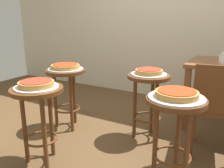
% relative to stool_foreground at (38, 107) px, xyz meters
% --- Properties ---
extents(ground_plane, '(6.00, 6.00, 0.00)m').
position_rel_stool_foreground_xyz_m(ground_plane, '(0.27, 0.63, -0.50)').
color(ground_plane, brown).
extents(stool_foreground, '(0.42, 0.42, 0.67)m').
position_rel_stool_foreground_xyz_m(stool_foreground, '(0.00, 0.00, 0.00)').
color(stool_foreground, '#5B3319').
rests_on(stool_foreground, ground_plane).
extents(serving_plate_foreground, '(0.35, 0.35, 0.01)m').
position_rel_stool_foreground_xyz_m(serving_plate_foreground, '(0.00, 0.00, 0.17)').
color(serving_plate_foreground, white).
rests_on(serving_plate_foreground, stool_foreground).
extents(pizza_foreground, '(0.28, 0.28, 0.05)m').
position_rel_stool_foreground_xyz_m(pizza_foreground, '(0.00, 0.00, 0.20)').
color(pizza_foreground, '#B78442').
rests_on(pizza_foreground, serving_plate_foreground).
extents(stool_middle, '(0.42, 0.42, 0.67)m').
position_rel_stool_foreground_xyz_m(stool_middle, '(1.03, 0.29, 0.00)').
color(stool_middle, '#5B3319').
rests_on(stool_middle, ground_plane).
extents(serving_plate_middle, '(0.39, 0.39, 0.01)m').
position_rel_stool_foreground_xyz_m(serving_plate_middle, '(1.03, 0.29, 0.17)').
color(serving_plate_middle, silver).
rests_on(serving_plate_middle, stool_middle).
extents(pizza_middle, '(0.29, 0.29, 0.05)m').
position_rel_stool_foreground_xyz_m(pizza_middle, '(1.03, 0.29, 0.20)').
color(pizza_middle, '#B78442').
rests_on(pizza_middle, serving_plate_middle).
extents(stool_leftside, '(0.42, 0.42, 0.67)m').
position_rel_stool_foreground_xyz_m(stool_leftside, '(-0.26, 0.66, 0.00)').
color(stool_leftside, '#5B3319').
rests_on(stool_leftside, ground_plane).
extents(serving_plate_leftside, '(0.37, 0.37, 0.01)m').
position_rel_stool_foreground_xyz_m(serving_plate_leftside, '(-0.26, 0.66, 0.17)').
color(serving_plate_leftside, silver).
rests_on(serving_plate_leftside, stool_leftside).
extents(pizza_leftside, '(0.30, 0.30, 0.05)m').
position_rel_stool_foreground_xyz_m(pizza_leftside, '(-0.26, 0.66, 0.20)').
color(pizza_leftside, '#B78442').
rests_on(pizza_leftside, serving_plate_leftside).
extents(stool_rear, '(0.42, 0.42, 0.67)m').
position_rel_stool_foreground_xyz_m(stool_rear, '(0.61, 0.87, 0.00)').
color(stool_rear, '#5B3319').
rests_on(stool_rear, ground_plane).
extents(serving_plate_rear, '(0.35, 0.35, 0.01)m').
position_rel_stool_foreground_xyz_m(serving_plate_rear, '(0.61, 0.87, 0.17)').
color(serving_plate_rear, silver).
rests_on(serving_plate_rear, stool_rear).
extents(pizza_rear, '(0.26, 0.26, 0.05)m').
position_rel_stool_foreground_xyz_m(pizza_rear, '(0.61, 0.87, 0.20)').
color(pizza_rear, '#B78442').
rests_on(pizza_rear, serving_plate_rear).
extents(condiment_shaker, '(0.04, 0.04, 0.09)m').
position_rel_stool_foreground_xyz_m(condiment_shaker, '(1.18, 1.52, 0.28)').
color(condiment_shaker, white).
rests_on(condiment_shaker, dining_table).
extents(wooden_chair, '(0.46, 0.46, 0.85)m').
position_rel_stool_foreground_xyz_m(wooden_chair, '(1.25, 0.83, -0.04)').
color(wooden_chair, '#5B3319').
rests_on(wooden_chair, ground_plane).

